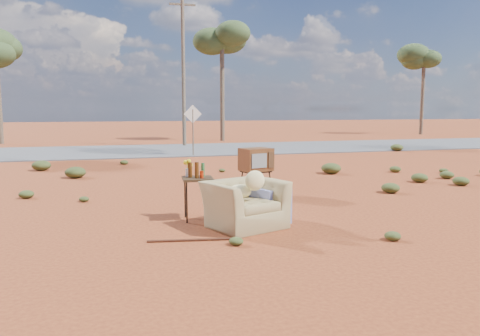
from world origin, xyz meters
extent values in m
plane|color=#97431E|center=(0.00, 0.00, 0.00)|extent=(140.00, 140.00, 0.00)
cube|color=#565659|center=(0.00, 15.00, 0.02)|extent=(140.00, 7.00, 0.04)
imported|color=#968152|center=(0.17, -0.41, 0.54)|extent=(1.43, 1.17, 1.07)
ellipsoid|color=#ECDB90|center=(0.09, -0.37, 0.62)|extent=(0.39, 0.39, 0.23)
ellipsoid|color=#ECDB90|center=(0.29, -0.58, 0.83)|extent=(0.34, 0.17, 0.34)
cube|color=navy|center=(0.67, -0.11, 0.31)|extent=(0.75, 0.93, 0.63)
cube|color=black|center=(1.30, 2.49, 0.55)|extent=(0.71, 0.61, 0.03)
cylinder|color=black|center=(1.09, 2.20, 0.28)|extent=(0.04, 0.04, 0.55)
cylinder|color=black|center=(1.62, 2.36, 0.28)|extent=(0.04, 0.04, 0.55)
cylinder|color=black|center=(0.97, 2.62, 0.28)|extent=(0.04, 0.04, 0.55)
cylinder|color=black|center=(1.51, 2.77, 0.28)|extent=(0.04, 0.04, 0.55)
cube|color=#5E3017|center=(1.30, 2.49, 0.84)|extent=(0.81, 0.70, 0.53)
cube|color=slate|center=(1.28, 2.20, 0.84)|extent=(0.40, 0.13, 0.33)
cube|color=#472D19|center=(1.60, 2.29, 0.84)|extent=(0.15, 0.06, 0.38)
cube|color=#332212|center=(-0.50, 0.35, 0.76)|extent=(0.59, 0.59, 0.04)
cylinder|color=black|center=(-0.74, 0.15, 0.38)|extent=(0.03, 0.03, 0.76)
cylinder|color=black|center=(-0.31, 0.11, 0.38)|extent=(0.03, 0.03, 0.76)
cylinder|color=black|center=(-0.70, 0.59, 0.38)|extent=(0.03, 0.03, 0.76)
cylinder|color=black|center=(-0.27, 0.55, 0.38)|extent=(0.03, 0.03, 0.76)
cylinder|color=#43220B|center=(-0.63, 0.42, 0.92)|extent=(0.08, 0.08, 0.28)
cylinder|color=#43220B|center=(-0.53, 0.27, 0.94)|extent=(0.07, 0.07, 0.30)
cylinder|color=#29612C|center=(-0.39, 0.45, 0.91)|extent=(0.07, 0.07, 0.26)
cylinder|color=#BB2D0E|center=(-0.45, 0.24, 0.85)|extent=(0.07, 0.07, 0.14)
cylinder|color=silver|center=(-0.65, 0.53, 0.86)|extent=(0.09, 0.09, 0.15)
ellipsoid|color=yellow|center=(-0.65, 0.53, 1.03)|extent=(0.17, 0.17, 0.13)
cylinder|color=#4E2014|center=(-0.83, -1.02, 0.02)|extent=(1.41, 0.26, 0.04)
cylinder|color=brown|center=(1.50, 12.00, 1.00)|extent=(0.06, 0.06, 2.00)
cube|color=silver|center=(1.50, 12.00, 1.80)|extent=(0.78, 0.04, 0.78)
cylinder|color=brown|center=(5.00, 21.00, 3.50)|extent=(0.28, 0.28, 7.00)
ellipsoid|color=#43582D|center=(5.00, 21.00, 6.50)|extent=(3.20, 3.20, 2.20)
cylinder|color=brown|center=(22.00, 24.00, 3.25)|extent=(0.28, 0.28, 6.50)
ellipsoid|color=#43582D|center=(22.00, 24.00, 6.00)|extent=(3.20, 3.20, 2.20)
cylinder|color=brown|center=(2.00, 17.50, 4.00)|extent=(0.20, 0.20, 8.00)
cube|color=brown|center=(2.00, 17.50, 7.50)|extent=(1.40, 0.10, 0.10)
ellipsoid|color=#424A20|center=(4.50, 1.80, 0.12)|extent=(0.44, 0.44, 0.24)
ellipsoid|color=#424A20|center=(-3.00, 6.50, 0.17)|extent=(0.60, 0.60, 0.33)
ellipsoid|color=#424A20|center=(6.80, 5.00, 0.10)|extent=(0.36, 0.36, 0.20)
ellipsoid|color=#424A20|center=(3.20, 8.00, 0.11)|extent=(0.40, 0.40, 0.22)
ellipsoid|color=#424A20|center=(-1.50, 9.50, 0.08)|extent=(0.30, 0.30, 0.17)
camera|label=1|loc=(-2.06, -7.93, 2.02)|focal=35.00mm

